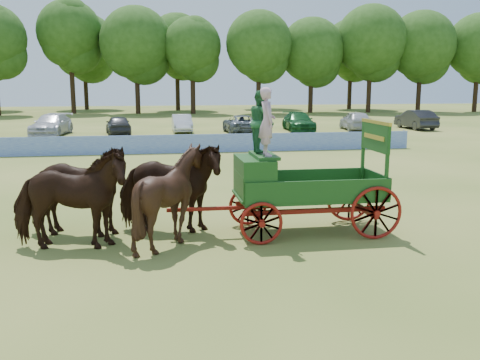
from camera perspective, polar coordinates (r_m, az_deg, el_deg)
The scene contains 9 objects.
ground at distance 13.47m, azimuth 5.53°, elevation -6.92°, with size 160.00×160.00×0.00m, color #9B9246.
horse_lead_left at distance 13.39m, azimuth -17.72°, elevation -2.07°, with size 1.32×2.89×2.44m, color black.
horse_lead_right at distance 14.46m, azimuth -17.11°, elevation -1.14°, with size 1.32×2.89×2.44m, color black.
horse_wheel_left at distance 13.25m, azimuth -7.40°, elevation -1.78°, with size 1.98×2.22×2.45m, color black.
horse_wheel_right at distance 14.33m, azimuth -7.56°, elevation -0.87°, with size 1.32×2.89×2.44m, color black.
farm_dray at distance 14.12m, azimuth 4.45°, elevation 1.07°, with size 6.00×2.00×3.87m.
sponsor_banner at distance 30.71m, azimuth -4.93°, elevation 3.90°, with size 26.00×0.08×1.05m, color #2142B5.
parked_cars at distance 42.59m, azimuth -8.40°, elevation 5.95°, with size 46.98×6.46×1.64m.
treeline at distance 72.21m, azimuth -9.42°, elevation 14.30°, with size 91.25×23.86×14.67m.
Camera 1 is at (-3.36, -12.42, 4.01)m, focal length 40.00 mm.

